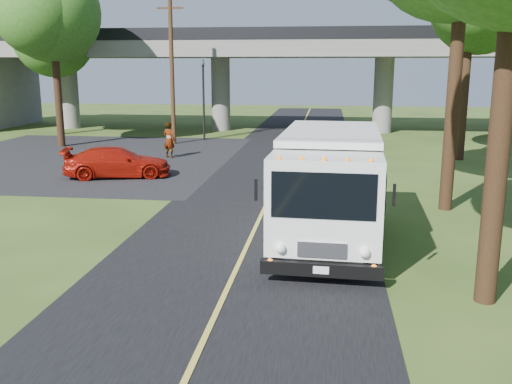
% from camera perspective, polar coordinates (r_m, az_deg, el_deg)
% --- Properties ---
extents(ground, '(120.00, 120.00, 0.00)m').
position_cam_1_polar(ground, '(12.00, -3.67, -11.39)').
color(ground, '#304619').
rests_on(ground, ground).
extents(road, '(7.00, 90.00, 0.02)m').
position_cam_1_polar(road, '(21.43, 1.37, -0.52)').
color(road, black).
rests_on(road, ground).
extents(parking_lot, '(16.00, 18.00, 0.01)m').
position_cam_1_polar(parking_lot, '(31.99, -17.10, 3.29)').
color(parking_lot, black).
rests_on(parking_lot, ground).
extents(lane_line, '(0.12, 90.00, 0.01)m').
position_cam_1_polar(lane_line, '(21.42, 1.37, -0.47)').
color(lane_line, gold).
rests_on(lane_line, road).
extents(overpass, '(54.00, 10.00, 7.30)m').
position_cam_1_polar(overpass, '(42.81, 4.51, 12.14)').
color(overpass, slate).
rests_on(overpass, ground).
extents(traffic_signal, '(0.18, 0.22, 5.20)m').
position_cam_1_polar(traffic_signal, '(37.69, -5.28, 10.01)').
color(traffic_signal, black).
rests_on(traffic_signal, ground).
extents(utility_pole, '(1.60, 0.26, 9.00)m').
position_cam_1_polar(utility_pole, '(36.07, -8.41, 12.03)').
color(utility_pole, '#472D19').
rests_on(utility_pole, ground).
extents(tree_left_lot, '(5.60, 5.50, 10.50)m').
position_cam_1_polar(tree_left_lot, '(36.40, -19.56, 16.68)').
color(tree_left_lot, '#382314').
rests_on(tree_left_lot, ground).
extents(tree_left_far, '(5.26, 5.16, 9.89)m').
position_cam_1_polar(tree_left_far, '(43.06, -19.54, 15.34)').
color(tree_left_far, '#382314').
rests_on(tree_left_far, ground).
extents(step_van, '(2.99, 7.41, 3.07)m').
position_cam_1_polar(step_van, '(15.98, 7.37, 0.92)').
color(step_van, white).
rests_on(step_van, ground).
extents(red_sedan, '(4.97, 3.05, 1.34)m').
position_cam_1_polar(red_sedan, '(25.93, -13.68, 2.92)').
color(red_sedan, '#9E1409').
rests_on(red_sedan, ground).
extents(pedestrian, '(0.83, 0.70, 1.93)m').
position_cam_1_polar(pedestrian, '(30.82, -8.68, 5.17)').
color(pedestrian, gray).
rests_on(pedestrian, ground).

